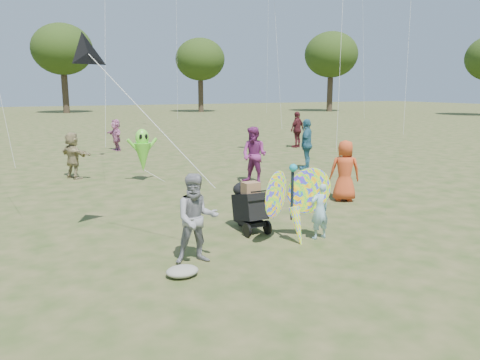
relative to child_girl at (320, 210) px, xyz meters
name	(u,v)px	position (x,y,z in m)	size (l,w,h in m)	color
ground	(284,249)	(-0.97, -0.21, -0.60)	(160.00, 160.00, 0.00)	#51592B
child_girl	(320,210)	(0.00, 0.00, 0.00)	(0.43, 0.29, 1.19)	#94C3D2
adult_man	(197,219)	(-2.72, -0.14, 0.20)	(0.78, 0.60, 1.60)	gray
grey_bag	(182,271)	(-3.17, -0.63, -0.51)	(0.54, 0.44, 0.17)	gray
crowd_a	(345,171)	(2.55, 2.41, 0.24)	(0.81, 0.53, 1.67)	#C5451F
crowd_c	(307,144)	(4.49, 7.11, 0.36)	(1.12, 0.47, 1.91)	#2E6980
crowd_d	(73,155)	(-3.66, 9.08, 0.20)	(1.47, 0.47, 1.59)	#9C8C60
crowd_e	(254,155)	(1.49, 5.66, 0.32)	(0.89, 0.69, 1.83)	#802A6D
crowd_h	(297,130)	(7.87, 12.93, 0.33)	(1.09, 0.45, 1.86)	#511B21
crowd_j	(116,135)	(-0.84, 15.83, 0.18)	(1.43, 0.46, 1.55)	#C26F9E
jogging_stroller	(249,203)	(-1.05, 1.12, 0.02)	(0.54, 1.06, 1.09)	black
butterfly_kite	(294,203)	(-0.59, 0.03, 0.21)	(1.74, 0.75, 1.79)	#FF5D28
delta_kite_rig	(89,54)	(-4.08, 1.71, 3.05)	(2.23, 2.09, 2.80)	black
alien_kite	(143,152)	(-1.66, 7.53, 0.37)	(1.12, 0.69, 1.74)	#6CE736
tree_line	(90,51)	(2.69, 44.78, 6.27)	(91.78, 33.60, 10.79)	#3A2D21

